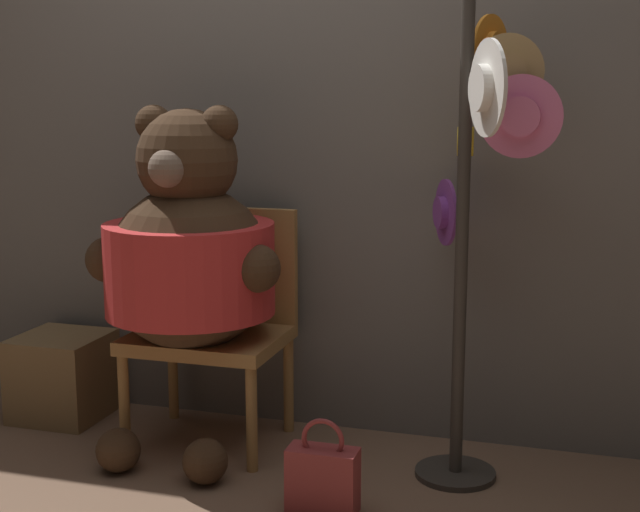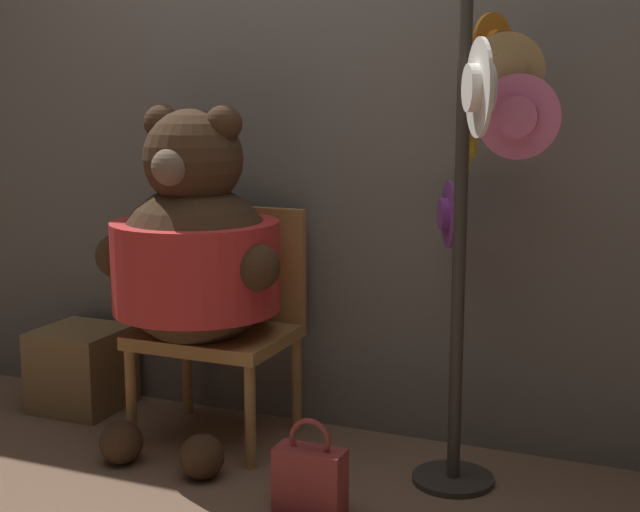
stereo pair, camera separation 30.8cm
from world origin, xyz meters
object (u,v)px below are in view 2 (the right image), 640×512
(teddy_bear, at_px, (195,255))
(handbag_on_ground, at_px, (310,478))
(chair, at_px, (224,314))
(hat_display_rack, at_px, (476,187))

(teddy_bear, distance_m, handbag_on_ground, 0.94)
(chair, bearing_deg, teddy_bear, -102.14)
(hat_display_rack, bearing_deg, handbag_on_ground, -135.17)
(chair, relative_size, teddy_bear, 0.69)
(hat_display_rack, distance_m, handbag_on_ground, 1.07)
(hat_display_rack, relative_size, handbag_on_ground, 5.31)
(chair, relative_size, hat_display_rack, 0.53)
(chair, xyz_separation_m, handbag_on_ground, (0.58, -0.51, -0.36))
(chair, distance_m, handbag_on_ground, 0.85)
(hat_display_rack, xyz_separation_m, handbag_on_ground, (-0.41, -0.41, -0.90))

